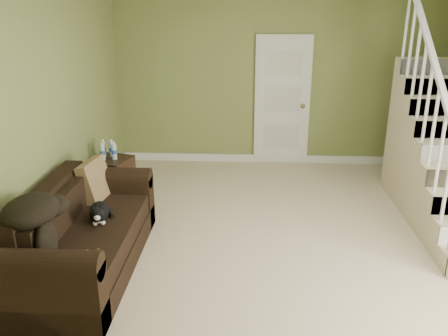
# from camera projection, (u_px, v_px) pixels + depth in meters

# --- Properties ---
(floor) EXTENTS (5.00, 5.50, 0.01)m
(floor) POSITION_uv_depth(u_px,v_px,m) (284.00, 242.00, 5.20)
(floor) COLOR #C6AF8F
(floor) RESTS_ON ground
(wall_back) EXTENTS (5.00, 0.04, 2.60)m
(wall_back) POSITION_uv_depth(u_px,v_px,m) (276.00, 82.00, 7.34)
(wall_back) COLOR olive
(wall_back) RESTS_ON floor
(wall_front) EXTENTS (5.00, 0.04, 2.60)m
(wall_front) POSITION_uv_depth(u_px,v_px,m) (335.00, 281.00, 2.17)
(wall_front) COLOR olive
(wall_front) RESTS_ON floor
(wall_left) EXTENTS (0.04, 5.50, 2.60)m
(wall_left) POSITION_uv_depth(u_px,v_px,m) (47.00, 124.00, 4.89)
(wall_left) COLOR olive
(wall_left) RESTS_ON floor
(baseboard_back) EXTENTS (5.00, 0.04, 0.12)m
(baseboard_back) POSITION_uv_depth(u_px,v_px,m) (274.00, 158.00, 7.73)
(baseboard_back) COLOR white
(baseboard_back) RESTS_ON floor
(baseboard_left) EXTENTS (0.04, 5.50, 0.12)m
(baseboard_left) POSITION_uv_depth(u_px,v_px,m) (63.00, 232.00, 5.30)
(baseboard_left) COLOR white
(baseboard_left) RESTS_ON floor
(door) EXTENTS (0.86, 0.12, 2.02)m
(door) POSITION_uv_depth(u_px,v_px,m) (282.00, 101.00, 7.40)
(door) COLOR white
(door) RESTS_ON floor
(staircase) EXTENTS (1.00, 2.51, 2.82)m
(staircase) POSITION_uv_depth(u_px,v_px,m) (445.00, 162.00, 5.79)
(staircase) COLOR #C6AF8F
(staircase) RESTS_ON floor
(sofa) EXTENTS (0.91, 2.12, 0.84)m
(sofa) POSITION_uv_depth(u_px,v_px,m) (82.00, 238.00, 4.61)
(sofa) COLOR black
(sofa) RESTS_ON floor
(side_table) EXTENTS (0.57, 0.57, 0.80)m
(side_table) POSITION_uv_depth(u_px,v_px,m) (112.00, 178.00, 6.23)
(side_table) COLOR black
(side_table) RESTS_ON floor
(cat) EXTENTS (0.29, 0.50, 0.24)m
(cat) POSITION_uv_depth(u_px,v_px,m) (98.00, 213.00, 4.63)
(cat) COLOR black
(cat) RESTS_ON sofa
(banana) EXTENTS (0.16, 0.18, 0.05)m
(banana) POSITION_uv_depth(u_px,v_px,m) (90.00, 255.00, 4.00)
(banana) COLOR yellow
(banana) RESTS_ON sofa
(throw_pillow) EXTENTS (0.29, 0.50, 0.49)m
(throw_pillow) POSITION_uv_depth(u_px,v_px,m) (96.00, 182.00, 5.17)
(throw_pillow) COLOR #48331C
(throw_pillow) RESTS_ON sofa
(throw_blanket) EXTENTS (0.60, 0.68, 0.24)m
(throw_blanket) POSITION_uv_depth(u_px,v_px,m) (31.00, 210.00, 3.92)
(throw_blanket) COLOR black
(throw_blanket) RESTS_ON sofa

